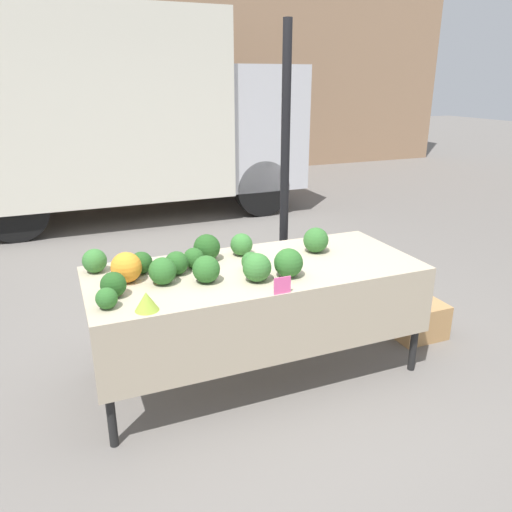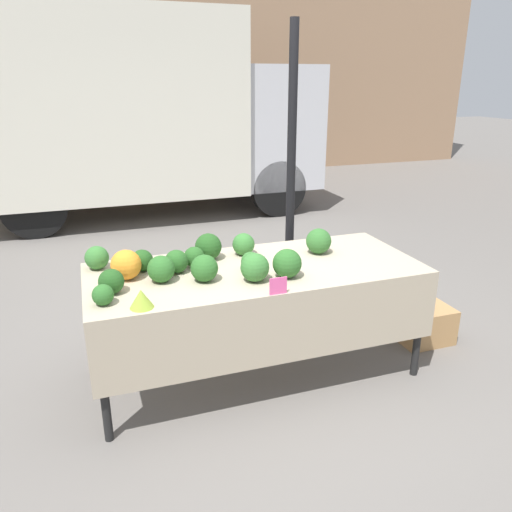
% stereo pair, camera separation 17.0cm
% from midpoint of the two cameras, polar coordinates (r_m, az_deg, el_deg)
% --- Properties ---
extents(ground_plane, '(40.00, 40.00, 0.00)m').
position_cam_midpoint_polar(ground_plane, '(3.62, 1.38, -12.98)').
color(ground_plane, slate).
extents(building_facade, '(16.00, 0.60, 6.61)m').
position_cam_midpoint_polar(building_facade, '(11.00, -14.88, 26.07)').
color(building_facade, '#9E7A5B').
rests_on(building_facade, ground_plane).
extents(tent_pole, '(0.07, 0.07, 2.37)m').
position_cam_midpoint_polar(tent_pole, '(4.00, 5.23, 8.45)').
color(tent_pole, black).
rests_on(tent_pole, ground_plane).
extents(parked_truck, '(4.92, 2.08, 2.83)m').
position_cam_midpoint_polar(parked_truck, '(7.71, -12.99, 15.86)').
color(parked_truck, silver).
rests_on(parked_truck, ground_plane).
extents(market_table, '(2.18, 0.92, 0.78)m').
position_cam_midpoint_polar(market_table, '(3.24, 1.88, -3.13)').
color(market_table, tan).
rests_on(market_table, ground_plane).
extents(orange_cauliflower, '(0.19, 0.19, 0.19)m').
position_cam_midpoint_polar(orange_cauliflower, '(3.13, -13.14, -1.00)').
color(orange_cauliflower, orange).
rests_on(orange_cauliflower, market_table).
extents(romanesco_head, '(0.13, 0.13, 0.10)m').
position_cam_midpoint_polar(romanesco_head, '(2.74, -11.24, -4.83)').
color(romanesco_head, '#93B238').
rests_on(romanesco_head, market_table).
extents(broccoli_head_0, '(0.17, 0.17, 0.17)m').
position_cam_midpoint_polar(broccoli_head_0, '(3.05, -9.24, -1.51)').
color(broccoli_head_0, '#2D6628').
rests_on(broccoli_head_0, market_table).
extents(broccoli_head_1, '(0.17, 0.17, 0.17)m').
position_cam_midpoint_polar(broccoli_head_1, '(3.03, -4.33, -1.42)').
color(broccoli_head_1, '#2D6628').
rests_on(broccoli_head_1, market_table).
extents(broccoli_head_2, '(0.16, 0.16, 0.16)m').
position_cam_midpoint_polar(broccoli_head_2, '(3.48, -0.07, 1.34)').
color(broccoli_head_2, '#387533').
rests_on(broccoli_head_2, market_table).
extents(broccoli_head_3, '(0.15, 0.15, 0.15)m').
position_cam_midpoint_polar(broccoli_head_3, '(3.18, -7.59, -0.64)').
color(broccoli_head_3, '#285B23').
rests_on(broccoli_head_3, market_table).
extents(broccoli_head_4, '(0.14, 0.14, 0.14)m').
position_cam_midpoint_polar(broccoli_head_4, '(3.25, -11.44, -0.52)').
color(broccoli_head_4, '#23511E').
rests_on(broccoli_head_4, market_table).
extents(broccoli_head_5, '(0.15, 0.15, 0.15)m').
position_cam_midpoint_polar(broccoli_head_5, '(2.95, -14.64, -2.86)').
color(broccoli_head_5, '#23511E').
rests_on(broccoli_head_5, market_table).
extents(broccoli_head_6, '(0.12, 0.12, 0.12)m').
position_cam_midpoint_polar(broccoli_head_6, '(2.82, -15.45, -4.32)').
color(broccoli_head_6, '#2D6628').
rests_on(broccoli_head_6, market_table).
extents(broccoli_head_7, '(0.13, 0.13, 0.13)m').
position_cam_midpoint_polar(broccoli_head_7, '(3.19, 0.90, -0.64)').
color(broccoli_head_7, '#336B2D').
rests_on(broccoli_head_7, market_table).
extents(broccoli_head_8, '(0.18, 0.18, 0.18)m').
position_cam_midpoint_polar(broccoli_head_8, '(3.55, 8.54, 1.68)').
color(broccoli_head_8, '#336B2D').
rests_on(broccoli_head_8, market_table).
extents(broccoli_head_9, '(0.15, 0.15, 0.15)m').
position_cam_midpoint_polar(broccoli_head_9, '(3.35, -16.36, -0.21)').
color(broccoli_head_9, '#387533').
rests_on(broccoli_head_9, market_table).
extents(broccoli_head_10, '(0.18, 0.18, 0.18)m').
position_cam_midpoint_polar(broccoli_head_10, '(3.02, 1.49, -1.34)').
color(broccoli_head_10, '#387533').
rests_on(broccoli_head_10, market_table).
extents(broccoli_head_11, '(0.18, 0.18, 0.18)m').
position_cam_midpoint_polar(broccoli_head_11, '(3.40, -4.04, 1.07)').
color(broccoli_head_11, '#23511E').
rests_on(broccoli_head_11, market_table).
extents(broccoli_head_12, '(0.14, 0.14, 0.14)m').
position_cam_midpoint_polar(broccoli_head_12, '(3.28, -5.61, -0.12)').
color(broccoli_head_12, '#285B23').
rests_on(broccoli_head_12, market_table).
extents(broccoli_head_13, '(0.18, 0.18, 0.18)m').
position_cam_midpoint_polar(broccoli_head_13, '(3.09, 5.15, -0.87)').
color(broccoli_head_13, '#2D6628').
rests_on(broccoli_head_13, market_table).
extents(price_sign, '(0.11, 0.01, 0.10)m').
position_cam_midpoint_polar(price_sign, '(2.86, 4.26, -3.45)').
color(price_sign, '#F45B9E').
rests_on(price_sign, market_table).
extents(produce_crate, '(0.40, 0.36, 0.28)m').
position_cam_midpoint_polar(produce_crate, '(4.19, 19.57, -7.21)').
color(produce_crate, tan).
rests_on(produce_crate, ground_plane).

